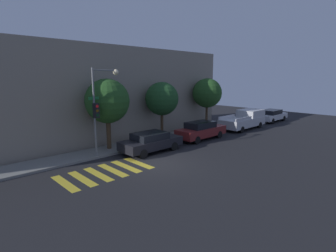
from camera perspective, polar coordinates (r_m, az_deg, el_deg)
The scene contains 12 objects.
ground_plane at distance 15.72m, azimuth -2.59°, elevation -8.15°, with size 60.00×60.00×0.00m, color black.
sidewalk at distance 19.01m, azimuth -11.15°, elevation -4.80°, with size 26.00×2.18×0.14m, color slate.
building_row at distance 22.32m, azimuth -17.76°, elevation 6.63°, with size 26.00×6.00×7.41m, color gray.
crosswalk at distance 14.74m, azimuth -13.45°, elevation -9.74°, with size 4.87×2.60×0.00m.
traffic_light_pole at distance 16.80m, azimuth -14.55°, elevation 5.22°, with size 2.16×0.56×5.61m.
sedan_near_corner at distance 17.91m, azimuth -3.73°, elevation -3.42°, with size 4.38×1.85×1.36m.
sedan_middle at distance 21.63m, azimuth 7.20°, elevation -0.90°, with size 4.64×1.75×1.48m.
pickup_truck at distance 27.12m, azimuth 16.29°, elevation 1.33°, with size 5.42×2.13×1.79m.
sedan_far_end at distance 32.40m, azimuth 21.61°, elevation 2.18°, with size 4.68×1.79×1.38m.
tree_near_corner at distance 18.30m, azimuth -13.06°, elevation 5.25°, with size 3.02×3.02×4.96m.
tree_midblock at distance 21.29m, azimuth -1.35°, elevation 5.92°, with size 2.70×2.70×4.68m.
tree_far_end at distance 25.60m, azimuth 8.52°, elevation 7.09°, with size 2.80×2.80×4.95m.
Camera 1 is at (-9.75, -11.25, 5.05)m, focal length 28.00 mm.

